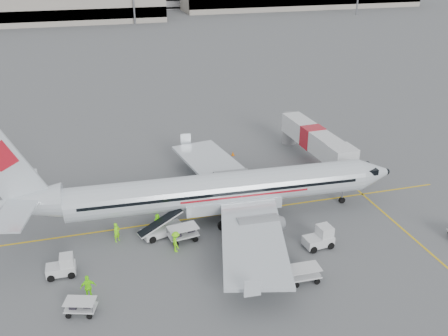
{
  "coord_description": "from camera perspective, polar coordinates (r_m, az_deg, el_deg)",
  "views": [
    {
      "loc": [
        -11.73,
        -39.15,
        23.48
      ],
      "look_at": [
        0.0,
        2.0,
        3.8
      ],
      "focal_mm": 40.0,
      "sensor_mm": 36.0,
      "label": 1
    }
  ],
  "objects": [
    {
      "name": "crew_a",
      "position": [
        43.55,
        -12.16,
        -7.19
      ],
      "size": [
        0.76,
        0.73,
        1.75
      ],
      "primitive_type": "imported",
      "rotation": [
        0.0,
        0.0,
        0.69
      ],
      "color": "#72E20E",
      "rests_on": "ground"
    },
    {
      "name": "tug_aft",
      "position": [
        40.62,
        -18.19,
        -10.59
      ],
      "size": [
        2.21,
        1.29,
        1.69
      ],
      "primitive_type": null,
      "rotation": [
        0.0,
        0.0,
        -0.02
      ],
      "color": "silver",
      "rests_on": "ground"
    },
    {
      "name": "cone_nose",
      "position": [
        56.89,
        16.84,
        -0.49
      ],
      "size": [
        0.35,
        0.35,
        0.57
      ],
      "primitive_type": "cone",
      "color": "orange",
      "rests_on": "ground"
    },
    {
      "name": "jet_bridge",
      "position": [
        58.16,
        10.03,
        2.69
      ],
      "size": [
        3.75,
        15.78,
        4.11
      ],
      "primitive_type": null,
      "rotation": [
        0.0,
        0.0,
        0.05
      ],
      "color": "silver",
      "rests_on": "ground"
    },
    {
      "name": "stripe_lead",
      "position": [
        47.13,
        0.67,
        -5.18
      ],
      "size": [
        44.0,
        0.2,
        0.01
      ],
      "primitive_type": "cube",
      "color": "yellow",
      "rests_on": "ground"
    },
    {
      "name": "tug_mid",
      "position": [
        41.09,
        4.27,
        -8.8
      ],
      "size": [
        2.44,
        1.76,
        1.7
      ],
      "primitive_type": null,
      "rotation": [
        0.0,
        0.0,
        0.25
      ],
      "color": "silver",
      "rests_on": "ground"
    },
    {
      "name": "cone_port",
      "position": [
        59.4,
        1.02,
        1.7
      ],
      "size": [
        0.34,
        0.34,
        0.55
      ],
      "primitive_type": "cone",
      "color": "orange",
      "rests_on": "ground"
    },
    {
      "name": "ground",
      "position": [
        47.14,
        0.67,
        -5.18
      ],
      "size": [
        360.0,
        360.0,
        0.0
      ],
      "primitive_type": "plane",
      "color": "#56595B"
    },
    {
      "name": "crew_c",
      "position": [
        41.47,
        -5.52,
        -8.39
      ],
      "size": [
        0.73,
        1.22,
        1.84
      ],
      "primitive_type": "imported",
      "rotation": [
        0.0,
        0.0,
        1.61
      ],
      "color": "#72E20E",
      "rests_on": "ground"
    },
    {
      "name": "crew_b",
      "position": [
        44.16,
        -7.56,
        -6.3
      ],
      "size": [
        1.1,
        1.07,
        1.79
      ],
      "primitive_type": "imported",
      "rotation": [
        0.0,
        0.0,
        -0.65
      ],
      "color": "#72E20E",
      "rests_on": "ground"
    },
    {
      "name": "cart_empty_a",
      "position": [
        38.68,
        9.12,
        -11.88
      ],
      "size": [
        2.43,
        1.48,
        1.25
      ],
      "primitive_type": null,
      "rotation": [
        0.0,
        0.0,
        -0.03
      ],
      "color": "silver",
      "rests_on": "ground"
    },
    {
      "name": "stripe_cross",
      "position": [
        46.73,
        20.46,
        -7.21
      ],
      "size": [
        0.2,
        20.0,
        0.01
      ],
      "primitive_type": "cube",
      "color": "yellow",
      "rests_on": "ground"
    },
    {
      "name": "cart_loaded_a",
      "position": [
        42.96,
        -4.7,
        -7.49
      ],
      "size": [
        2.7,
        1.83,
        1.31
      ],
      "primitive_type": null,
      "rotation": [
        0.0,
        0.0,
        0.14
      ],
      "color": "silver",
      "rests_on": "ground"
    },
    {
      "name": "crew_d",
      "position": [
        37.71,
        -15.25,
        -13.0
      ],
      "size": [
        1.15,
        0.53,
        1.92
      ],
      "primitive_type": "imported",
      "rotation": [
        0.0,
        0.0,
        3.19
      ],
      "color": "#72E20E",
      "rests_on": "ground"
    },
    {
      "name": "cart_loaded_b",
      "position": [
        36.8,
        -16.06,
        -15.01
      ],
      "size": [
        2.36,
        1.82,
        1.09
      ],
      "primitive_type": null,
      "rotation": [
        0.0,
        0.0,
        -0.32
      ],
      "color": "silver",
      "rests_on": "ground"
    },
    {
      "name": "tug_fore",
      "position": [
        42.56,
        10.75,
        -7.78
      ],
      "size": [
        2.54,
        1.62,
        1.87
      ],
      "primitive_type": null,
      "rotation": [
        0.0,
        0.0,
        0.1
      ],
      "color": "silver",
      "rests_on": "ground"
    },
    {
      "name": "aircraft",
      "position": [
        44.18,
        -0.41,
        -0.09
      ],
      "size": [
        37.29,
        29.9,
        9.92
      ],
      "primitive_type": null,
      "rotation": [
        0.0,
        0.0,
        -0.05
      ],
      "color": "silver",
      "rests_on": "ground"
    },
    {
      "name": "belt_loader",
      "position": [
        43.56,
        -7.07,
        -6.11
      ],
      "size": [
        5.15,
        3.07,
        2.62
      ],
      "primitive_type": null,
      "rotation": [
        0.0,
        0.0,
        0.28
      ],
      "color": "silver",
      "rests_on": "ground"
    }
  ]
}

